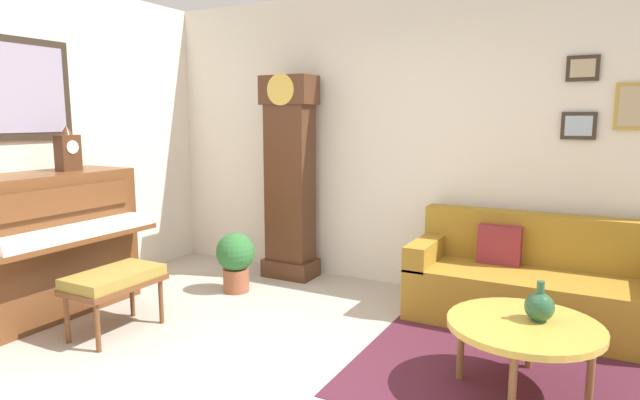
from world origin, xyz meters
The scene contains 11 objects.
ground_plane centered at (0.00, 0.00, -0.05)m, with size 6.40×6.00×0.10m, color #B2A899.
wall_back centered at (0.01, 2.40, 1.40)m, with size 5.30×0.13×2.80m.
area_rug centered at (1.41, 0.84, 0.00)m, with size 2.10×1.50×0.01m, color #4C1E2D.
piano centered at (-2.23, 0.23, 0.59)m, with size 0.87×1.44×1.17m.
piano_bench centered at (-1.42, 0.21, 0.41)m, with size 0.42×0.70×0.48m.
grandfather_clock centered at (-1.02, 2.09, 0.96)m, with size 0.52×0.34×2.03m.
couch centered at (1.34, 1.93, 0.31)m, with size 1.90×0.80×0.84m.
coffee_table centered at (1.41, 0.71, 0.40)m, with size 0.88×0.88×0.44m.
mantel_clock centered at (-2.23, 0.50, 1.34)m, with size 0.13×0.18×0.38m.
green_jug centered at (1.48, 0.78, 0.52)m, with size 0.17×0.17×0.24m.
potted_plant centered at (-1.21, 1.43, 0.32)m, with size 0.36×0.36×0.56m.
Camera 1 is at (1.76, -2.45, 1.61)m, focal length 29.94 mm.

